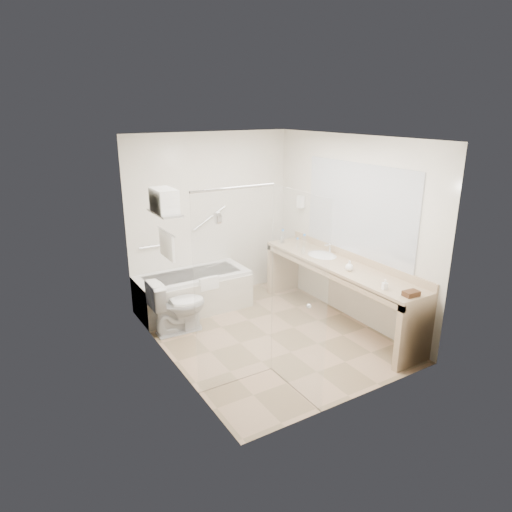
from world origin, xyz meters
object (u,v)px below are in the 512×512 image
bathtub (193,292)px  toilet (178,306)px  water_bottle_left (283,236)px  vanity_counter (338,278)px  amenity_basket (411,293)px

bathtub → toilet: bearing=-129.9°
water_bottle_left → vanity_counter: bearing=-85.9°
bathtub → amenity_basket: 3.08m
water_bottle_left → bathtub: bearing=172.9°
amenity_basket → bathtub: bearing=119.1°
bathtub → water_bottle_left: bearing=-7.1°
vanity_counter → toilet: size_ratio=3.66×
vanity_counter → toilet: vanity_counter is taller
toilet → vanity_counter: bearing=-111.8°
vanity_counter → water_bottle_left: size_ratio=13.01×
toilet → water_bottle_left: 2.01m
toilet → water_bottle_left: size_ratio=3.56×
amenity_basket → water_bottle_left: water_bottle_left is taller
amenity_basket → vanity_counter: bearing=87.4°
bathtub → toilet: 0.71m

